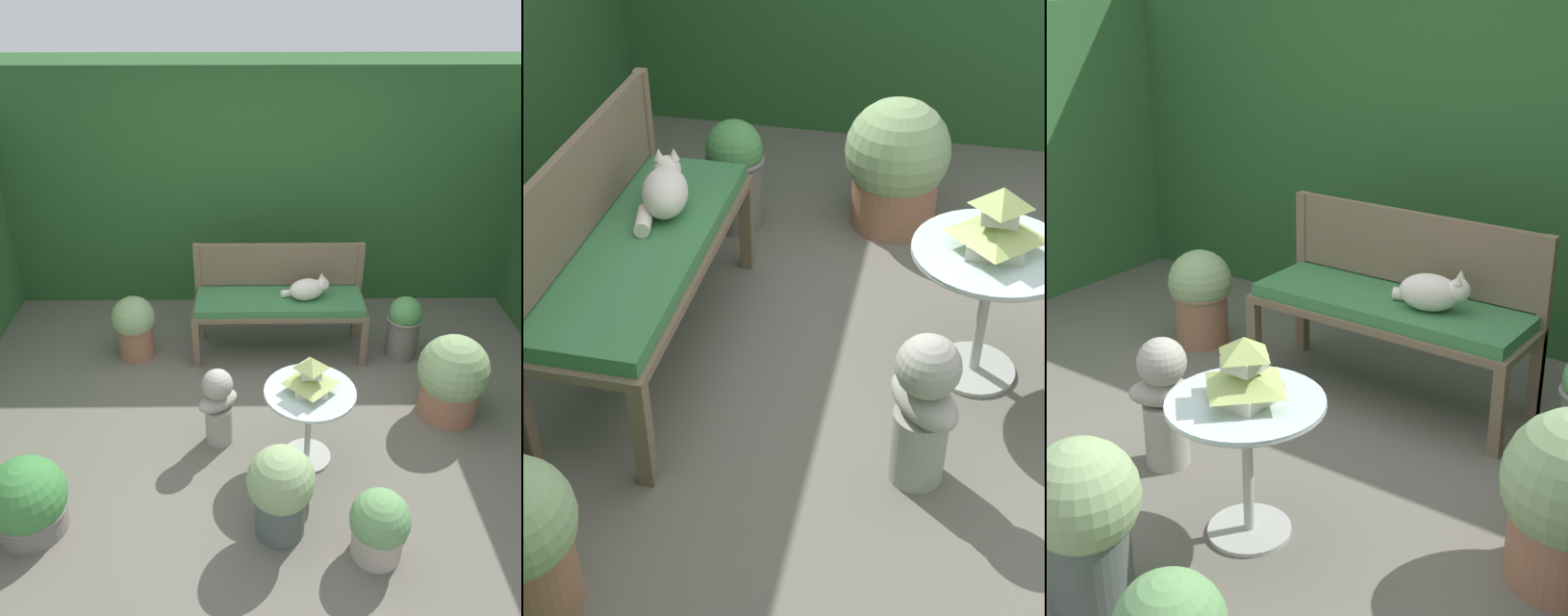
% 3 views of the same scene
% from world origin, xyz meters
% --- Properties ---
extents(ground, '(30.00, 30.00, 0.00)m').
position_xyz_m(ground, '(0.00, 0.00, 0.00)').
color(ground, '#666056').
extents(garden_bench, '(1.52, 0.52, 0.56)m').
position_xyz_m(garden_bench, '(0.15, 0.93, 0.48)').
color(garden_bench, brown).
rests_on(garden_bench, ground).
extents(bench_backrest, '(1.52, 0.06, 0.97)m').
position_xyz_m(bench_backrest, '(0.15, 1.17, 0.70)').
color(bench_backrest, brown).
rests_on(bench_backrest, ground).
extents(cat, '(0.43, 0.26, 0.22)m').
position_xyz_m(cat, '(0.39, 0.92, 0.66)').
color(cat, silver).
rests_on(cat, garden_bench).
extents(patio_table, '(0.63, 0.63, 0.61)m').
position_xyz_m(patio_table, '(0.30, -0.43, 0.48)').
color(patio_table, '#B7B7B2').
rests_on(patio_table, ground).
extents(pagoda_birdhouse, '(0.29, 0.29, 0.27)m').
position_xyz_m(pagoda_birdhouse, '(0.30, -0.43, 0.72)').
color(pagoda_birdhouse, beige).
rests_on(pagoda_birdhouse, patio_table).
extents(garden_bust, '(0.36, 0.34, 0.63)m').
position_xyz_m(garden_bust, '(-0.34, -0.24, 0.34)').
color(garden_bust, '#A39E93').
rests_on(garden_bust, ground).
extents(potted_plant_bench_left, '(0.31, 0.31, 0.59)m').
position_xyz_m(potted_plant_bench_left, '(1.26, 0.86, 0.31)').
color(potted_plant_bench_left, slate).
rests_on(potted_plant_bench_left, ground).
extents(potted_plant_table_far, '(0.54, 0.54, 0.69)m').
position_xyz_m(potted_plant_table_far, '(1.45, 0.05, 0.35)').
color(potted_plant_table_far, '#9E664C').
rests_on(potted_plant_table_far, ground).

